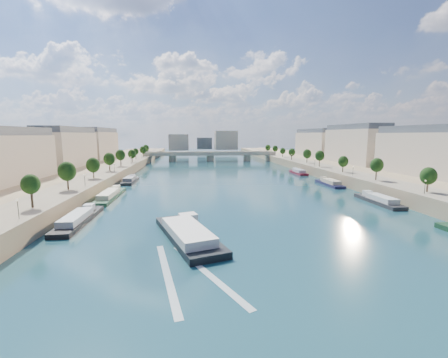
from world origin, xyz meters
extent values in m
plane|color=#0B2932|center=(0.00, 100.00, 0.00)|extent=(700.00, 700.00, 0.00)
cube|color=#9E8460|center=(-72.00, 100.00, 2.50)|extent=(44.00, 520.00, 5.00)
cube|color=#9E8460|center=(72.00, 100.00, 2.50)|extent=(44.00, 520.00, 5.00)
cube|color=gray|center=(-57.00, 100.00, 5.05)|extent=(14.00, 520.00, 0.10)
cube|color=gray|center=(57.00, 100.00, 5.05)|extent=(14.00, 520.00, 0.10)
cylinder|color=#382B1E|center=(-55.00, 42.00, 6.91)|extent=(0.50, 0.50, 3.82)
ellipsoid|color=black|center=(-55.00, 42.00, 10.50)|extent=(4.80, 4.80, 5.52)
cylinder|color=#382B1E|center=(-55.00, 66.00, 6.91)|extent=(0.50, 0.50, 3.82)
ellipsoid|color=black|center=(-55.00, 66.00, 10.50)|extent=(4.80, 4.80, 5.52)
cylinder|color=#382B1E|center=(-55.00, 90.00, 6.91)|extent=(0.50, 0.50, 3.82)
ellipsoid|color=black|center=(-55.00, 90.00, 10.50)|extent=(4.80, 4.80, 5.52)
cylinder|color=#382B1E|center=(-55.00, 114.00, 6.91)|extent=(0.50, 0.50, 3.82)
ellipsoid|color=black|center=(-55.00, 114.00, 10.50)|extent=(4.80, 4.80, 5.52)
cylinder|color=#382B1E|center=(-55.00, 138.00, 6.91)|extent=(0.50, 0.50, 3.82)
ellipsoid|color=black|center=(-55.00, 138.00, 10.50)|extent=(4.80, 4.80, 5.52)
cylinder|color=#382B1E|center=(-55.00, 162.00, 6.91)|extent=(0.50, 0.50, 3.82)
ellipsoid|color=black|center=(-55.00, 162.00, 10.50)|extent=(4.80, 4.80, 5.52)
cylinder|color=#382B1E|center=(-55.00, 186.00, 6.91)|extent=(0.50, 0.50, 3.82)
ellipsoid|color=black|center=(-55.00, 186.00, 10.50)|extent=(4.80, 4.80, 5.52)
cylinder|color=#382B1E|center=(-55.00, 210.00, 6.91)|extent=(0.50, 0.50, 3.82)
ellipsoid|color=black|center=(-55.00, 210.00, 10.50)|extent=(4.80, 4.80, 5.52)
cylinder|color=#382B1E|center=(-55.00, 234.00, 6.91)|extent=(0.50, 0.50, 3.82)
ellipsoid|color=black|center=(-55.00, 234.00, 10.50)|extent=(4.80, 4.80, 5.52)
cylinder|color=#382B1E|center=(55.00, 50.00, 6.91)|extent=(0.50, 0.50, 3.82)
ellipsoid|color=black|center=(55.00, 50.00, 10.50)|extent=(4.80, 4.80, 5.52)
cylinder|color=#382B1E|center=(55.00, 74.00, 6.91)|extent=(0.50, 0.50, 3.82)
ellipsoid|color=black|center=(55.00, 74.00, 10.50)|extent=(4.80, 4.80, 5.52)
cylinder|color=#382B1E|center=(55.00, 98.00, 6.91)|extent=(0.50, 0.50, 3.82)
ellipsoid|color=black|center=(55.00, 98.00, 10.50)|extent=(4.80, 4.80, 5.52)
cylinder|color=#382B1E|center=(55.00, 122.00, 6.91)|extent=(0.50, 0.50, 3.82)
ellipsoid|color=black|center=(55.00, 122.00, 10.50)|extent=(4.80, 4.80, 5.52)
cylinder|color=#382B1E|center=(55.00, 146.00, 6.91)|extent=(0.50, 0.50, 3.82)
ellipsoid|color=black|center=(55.00, 146.00, 10.50)|extent=(4.80, 4.80, 5.52)
cylinder|color=#382B1E|center=(55.00, 170.00, 6.91)|extent=(0.50, 0.50, 3.82)
ellipsoid|color=black|center=(55.00, 170.00, 10.50)|extent=(4.80, 4.80, 5.52)
cylinder|color=#382B1E|center=(55.00, 194.00, 6.91)|extent=(0.50, 0.50, 3.82)
ellipsoid|color=black|center=(55.00, 194.00, 10.50)|extent=(4.80, 4.80, 5.52)
cylinder|color=#382B1E|center=(55.00, 218.00, 6.91)|extent=(0.50, 0.50, 3.82)
ellipsoid|color=black|center=(55.00, 218.00, 10.50)|extent=(4.80, 4.80, 5.52)
cylinder|color=#382B1E|center=(55.00, 242.00, 6.91)|extent=(0.50, 0.50, 3.82)
ellipsoid|color=black|center=(55.00, 242.00, 10.50)|extent=(4.80, 4.80, 5.52)
cylinder|color=black|center=(-52.50, 30.00, 7.00)|extent=(0.14, 0.14, 4.00)
sphere|color=#FFE5B2|center=(-52.50, 30.00, 9.10)|extent=(0.36, 0.36, 0.36)
cylinder|color=black|center=(-52.50, 70.00, 7.00)|extent=(0.14, 0.14, 4.00)
sphere|color=#FFE5B2|center=(-52.50, 70.00, 9.10)|extent=(0.36, 0.36, 0.36)
cylinder|color=black|center=(-52.50, 110.00, 7.00)|extent=(0.14, 0.14, 4.00)
sphere|color=#FFE5B2|center=(-52.50, 110.00, 9.10)|extent=(0.36, 0.36, 0.36)
cylinder|color=black|center=(-52.50, 150.00, 7.00)|extent=(0.14, 0.14, 4.00)
sphere|color=#FFE5B2|center=(-52.50, 150.00, 9.10)|extent=(0.36, 0.36, 0.36)
cylinder|color=black|center=(-52.50, 190.00, 7.00)|extent=(0.14, 0.14, 4.00)
sphere|color=#FFE5B2|center=(-52.50, 190.00, 9.10)|extent=(0.36, 0.36, 0.36)
cylinder|color=black|center=(52.50, 45.00, 7.00)|extent=(0.14, 0.14, 4.00)
sphere|color=#FFE5B2|center=(52.50, 45.00, 9.10)|extent=(0.36, 0.36, 0.36)
cylinder|color=black|center=(52.50, 85.00, 7.00)|extent=(0.14, 0.14, 4.00)
sphere|color=#FFE5B2|center=(52.50, 85.00, 9.10)|extent=(0.36, 0.36, 0.36)
cylinder|color=black|center=(52.50, 125.00, 7.00)|extent=(0.14, 0.14, 4.00)
sphere|color=#FFE5B2|center=(52.50, 125.00, 9.10)|extent=(0.36, 0.36, 0.36)
cylinder|color=black|center=(52.50, 165.00, 7.00)|extent=(0.14, 0.14, 4.00)
sphere|color=#FFE5B2|center=(52.50, 165.00, 9.10)|extent=(0.36, 0.36, 0.36)
cylinder|color=black|center=(52.50, 205.00, 7.00)|extent=(0.14, 0.14, 4.00)
sphere|color=#FFE5B2|center=(52.50, 205.00, 9.10)|extent=(0.36, 0.36, 0.36)
cube|color=beige|center=(-85.00, 83.00, 15.00)|extent=(16.00, 52.00, 20.00)
cube|color=#474C54|center=(-85.00, 83.00, 26.60)|extent=(14.72, 50.44, 3.20)
cube|color=beige|center=(-85.00, 141.00, 15.00)|extent=(16.00, 52.00, 20.00)
cube|color=#474C54|center=(-85.00, 141.00, 26.60)|extent=(14.72, 50.44, 3.20)
cube|color=beige|center=(-85.00, 199.00, 15.00)|extent=(16.00, 52.00, 20.00)
cube|color=#474C54|center=(-85.00, 199.00, 26.60)|extent=(14.72, 50.44, 3.20)
cube|color=beige|center=(85.00, 83.00, 15.00)|extent=(16.00, 52.00, 20.00)
cube|color=#474C54|center=(85.00, 83.00, 26.60)|extent=(14.72, 50.44, 3.20)
cube|color=beige|center=(85.00, 141.00, 15.00)|extent=(16.00, 52.00, 20.00)
cube|color=#474C54|center=(85.00, 141.00, 26.60)|extent=(14.72, 50.44, 3.20)
cube|color=beige|center=(85.00, 199.00, 15.00)|extent=(16.00, 52.00, 20.00)
cube|color=#474C54|center=(85.00, 199.00, 26.60)|extent=(14.72, 50.44, 3.20)
cube|color=beige|center=(-30.00, 310.00, 14.00)|extent=(22.00, 18.00, 18.00)
cube|color=beige|center=(25.00, 320.00, 16.00)|extent=(26.00, 20.00, 22.00)
cube|color=#474C54|center=(0.00, 335.00, 12.00)|extent=(18.00, 16.00, 14.00)
cube|color=#C1B79E|center=(0.00, 220.93, 6.20)|extent=(112.00, 11.00, 2.20)
cube|color=#C1B79E|center=(0.00, 215.93, 7.70)|extent=(112.00, 0.80, 0.90)
cube|color=#C1B79E|center=(0.00, 225.93, 7.70)|extent=(112.00, 0.80, 0.90)
cylinder|color=#C1B79E|center=(-32.00, 220.93, 2.50)|extent=(6.40, 6.40, 5.00)
cylinder|color=#C1B79E|center=(0.00, 220.93, 2.50)|extent=(6.40, 6.40, 5.00)
cylinder|color=#C1B79E|center=(32.00, 220.93, 2.50)|extent=(6.40, 6.40, 5.00)
cube|color=#C1B79E|center=(-52.00, 220.93, 2.50)|extent=(6.00, 12.00, 5.00)
cube|color=#C1B79E|center=(52.00, 220.93, 2.50)|extent=(6.00, 12.00, 5.00)
cube|color=black|center=(-17.31, 28.44, 0.42)|extent=(16.55, 29.72, 2.04)
cube|color=white|center=(-17.31, 26.15, 2.36)|extent=(12.08, 19.75, 1.84)
cube|color=white|center=(-17.31, 37.01, 2.34)|extent=(4.94, 4.52, 1.80)
cube|color=silver|center=(-20.51, 11.44, 0.02)|extent=(6.08, 25.76, 0.04)
cube|color=silver|center=(-14.11, 11.44, 0.02)|extent=(12.03, 24.09, 0.04)
cube|color=black|center=(-45.50, 43.62, 0.30)|extent=(5.00, 26.39, 1.80)
cube|color=silver|center=(-45.50, 41.51, 2.00)|extent=(4.10, 14.52, 1.60)
cube|color=silver|center=(-45.50, 51.54, 2.10)|extent=(2.50, 3.17, 1.80)
cube|color=#1C482C|center=(-45.50, 74.25, 0.30)|extent=(5.00, 28.56, 1.80)
cube|color=#F6E9C4|center=(-45.50, 71.96, 2.00)|extent=(4.10, 15.71, 1.60)
cube|color=#F6E9C4|center=(-45.50, 82.81, 2.10)|extent=(2.50, 3.43, 1.80)
cube|color=#2B2B2E|center=(-45.50, 110.43, 0.30)|extent=(5.00, 20.52, 1.80)
cube|color=gray|center=(-45.50, 108.78, 2.00)|extent=(4.10, 11.29, 1.60)
cube|color=gray|center=(-45.50, 116.58, 2.10)|extent=(2.50, 2.46, 1.80)
cube|color=#28272A|center=(45.50, 55.88, 0.30)|extent=(5.00, 21.59, 1.80)
cube|color=silver|center=(45.50, 54.15, 2.00)|extent=(4.10, 11.88, 1.60)
cube|color=silver|center=(45.50, 62.36, 2.10)|extent=(2.50, 2.59, 1.80)
cube|color=#1D1C3E|center=(45.50, 91.74, 0.30)|extent=(5.00, 20.79, 1.80)
cube|color=beige|center=(45.50, 90.08, 2.00)|extent=(4.10, 11.43, 1.60)
cube|color=beige|center=(45.50, 97.98, 2.10)|extent=(2.50, 2.49, 1.80)
cube|color=maroon|center=(45.50, 131.35, 0.30)|extent=(5.00, 19.16, 1.80)
cube|color=#ACB1B9|center=(45.50, 129.82, 2.00)|extent=(4.10, 10.54, 1.60)
cube|color=#ACB1B9|center=(45.50, 137.10, 2.10)|extent=(2.50, 2.30, 1.80)
camera|label=1|loc=(-16.29, -35.28, 22.59)|focal=24.00mm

